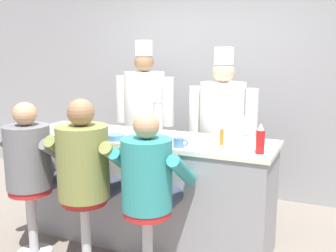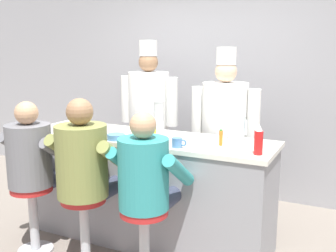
{
  "view_description": "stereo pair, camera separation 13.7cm",
  "coord_description": "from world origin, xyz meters",
  "px_view_note": "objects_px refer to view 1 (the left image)",
  "views": [
    {
      "loc": [
        1.61,
        -2.76,
        1.78
      ],
      "look_at": [
        0.25,
        0.31,
        1.13
      ],
      "focal_mm": 42.0,
      "sensor_mm": 36.0,
      "label": 1
    },
    {
      "loc": [
        1.73,
        -2.7,
        1.78
      ],
      "look_at": [
        0.25,
        0.31,
        1.13
      ],
      "focal_mm": 42.0,
      "sensor_mm": 36.0,
      "label": 2
    }
  ],
  "objects_px": {
    "cereal_bowl": "(116,137)",
    "coffee_mug_blue": "(179,142)",
    "ketchup_bottle_red": "(260,139)",
    "water_pitcher_clear": "(236,127)",
    "breakfast_plate": "(82,132)",
    "hot_sauce_bottle_orange": "(222,137)",
    "mustard_bottle_yellow": "(152,128)",
    "cook_in_whites_near": "(145,114)",
    "diner_seated_olive": "(86,167)",
    "diner_seated_teal": "(149,180)",
    "cook_in_whites_far": "(222,129)",
    "cup_stack_steel": "(158,117)",
    "diner_seated_grey": "(31,162)"
  },
  "relations": [
    {
      "from": "cereal_bowl",
      "to": "coffee_mug_blue",
      "type": "relative_size",
      "value": 1.25
    },
    {
      "from": "ketchup_bottle_red",
      "to": "cereal_bowl",
      "type": "distance_m",
      "value": 1.24
    },
    {
      "from": "water_pitcher_clear",
      "to": "breakfast_plate",
      "type": "height_order",
      "value": "water_pitcher_clear"
    },
    {
      "from": "hot_sauce_bottle_orange",
      "to": "breakfast_plate",
      "type": "height_order",
      "value": "hot_sauce_bottle_orange"
    },
    {
      "from": "coffee_mug_blue",
      "to": "mustard_bottle_yellow",
      "type": "bearing_deg",
      "value": 151.27
    },
    {
      "from": "cook_in_whites_near",
      "to": "water_pitcher_clear",
      "type": "bearing_deg",
      "value": -29.93
    },
    {
      "from": "hot_sauce_bottle_orange",
      "to": "diner_seated_olive",
      "type": "relative_size",
      "value": 0.09
    },
    {
      "from": "ketchup_bottle_red",
      "to": "cereal_bowl",
      "type": "relative_size",
      "value": 1.47
    },
    {
      "from": "diner_seated_olive",
      "to": "diner_seated_teal",
      "type": "height_order",
      "value": "diner_seated_olive"
    },
    {
      "from": "ketchup_bottle_red",
      "to": "coffee_mug_blue",
      "type": "height_order",
      "value": "ketchup_bottle_red"
    },
    {
      "from": "hot_sauce_bottle_orange",
      "to": "water_pitcher_clear",
      "type": "xyz_separation_m",
      "value": [
        0.06,
        0.25,
        0.04
      ]
    },
    {
      "from": "hot_sauce_bottle_orange",
      "to": "coffee_mug_blue",
      "type": "relative_size",
      "value": 1.04
    },
    {
      "from": "cereal_bowl",
      "to": "cook_in_whites_far",
      "type": "distance_m",
      "value": 1.14
    },
    {
      "from": "breakfast_plate",
      "to": "diner_seated_olive",
      "type": "bearing_deg",
      "value": -51.89
    },
    {
      "from": "water_pitcher_clear",
      "to": "cup_stack_steel",
      "type": "bearing_deg",
      "value": -175.92
    },
    {
      "from": "diner_seated_grey",
      "to": "cook_in_whites_near",
      "type": "height_order",
      "value": "cook_in_whites_near"
    },
    {
      "from": "cup_stack_steel",
      "to": "diner_seated_teal",
      "type": "distance_m",
      "value": 0.89
    },
    {
      "from": "cereal_bowl",
      "to": "coffee_mug_blue",
      "type": "bearing_deg",
      "value": -1.64
    },
    {
      "from": "ketchup_bottle_red",
      "to": "diner_seated_teal",
      "type": "xyz_separation_m",
      "value": [
        -0.73,
        -0.43,
        -0.29
      ]
    },
    {
      "from": "diner_seated_teal",
      "to": "diner_seated_grey",
      "type": "bearing_deg",
      "value": 179.97
    },
    {
      "from": "cereal_bowl",
      "to": "mustard_bottle_yellow",
      "type": "bearing_deg",
      "value": 30.28
    },
    {
      "from": "cook_in_whites_near",
      "to": "cook_in_whites_far",
      "type": "bearing_deg",
      "value": -15.43
    },
    {
      "from": "cereal_bowl",
      "to": "ketchup_bottle_red",
      "type": "bearing_deg",
      "value": 2.57
    },
    {
      "from": "cook_in_whites_near",
      "to": "diner_seated_teal",
      "type": "bearing_deg",
      "value": -61.85
    },
    {
      "from": "breakfast_plate",
      "to": "coffee_mug_blue",
      "type": "bearing_deg",
      "value": -6.25
    },
    {
      "from": "coffee_mug_blue",
      "to": "diner_seated_olive",
      "type": "height_order",
      "value": "diner_seated_olive"
    },
    {
      "from": "mustard_bottle_yellow",
      "to": "cup_stack_steel",
      "type": "distance_m",
      "value": 0.26
    },
    {
      "from": "ketchup_bottle_red",
      "to": "cook_in_whites_near",
      "type": "distance_m",
      "value": 1.93
    },
    {
      "from": "water_pitcher_clear",
      "to": "ketchup_bottle_red",
      "type": "bearing_deg",
      "value": -54.37
    },
    {
      "from": "mustard_bottle_yellow",
      "to": "cook_in_whites_far",
      "type": "bearing_deg",
      "value": 60.95
    },
    {
      "from": "mustard_bottle_yellow",
      "to": "diner_seated_grey",
      "type": "height_order",
      "value": "diner_seated_grey"
    },
    {
      "from": "hot_sauce_bottle_orange",
      "to": "diner_seated_olive",
      "type": "bearing_deg",
      "value": -148.83
    },
    {
      "from": "water_pitcher_clear",
      "to": "diner_seated_olive",
      "type": "xyz_separation_m",
      "value": [
        -1.01,
        -0.83,
        -0.25
      ]
    },
    {
      "from": "cup_stack_steel",
      "to": "diner_seated_olive",
      "type": "relative_size",
      "value": 0.22
    },
    {
      "from": "cook_in_whites_far",
      "to": "breakfast_plate",
      "type": "bearing_deg",
      "value": -143.85
    },
    {
      "from": "cereal_bowl",
      "to": "coffee_mug_blue",
      "type": "distance_m",
      "value": 0.6
    },
    {
      "from": "diner_seated_olive",
      "to": "cook_in_whites_near",
      "type": "relative_size",
      "value": 0.75
    },
    {
      "from": "ketchup_bottle_red",
      "to": "cook_in_whites_near",
      "type": "bearing_deg",
      "value": 144.05
    },
    {
      "from": "hot_sauce_bottle_orange",
      "to": "breakfast_plate",
      "type": "distance_m",
      "value": 1.32
    },
    {
      "from": "hot_sauce_bottle_orange",
      "to": "cook_in_whites_near",
      "type": "height_order",
      "value": "cook_in_whites_near"
    },
    {
      "from": "cup_stack_steel",
      "to": "diner_seated_teal",
      "type": "height_order",
      "value": "diner_seated_teal"
    },
    {
      "from": "cup_stack_steel",
      "to": "mustard_bottle_yellow",
      "type": "bearing_deg",
      "value": -75.57
    },
    {
      "from": "ketchup_bottle_red",
      "to": "breakfast_plate",
      "type": "relative_size",
      "value": 0.96
    },
    {
      "from": "cook_in_whites_far",
      "to": "diner_seated_grey",
      "type": "bearing_deg",
      "value": -135.65
    },
    {
      "from": "hot_sauce_bottle_orange",
      "to": "coffee_mug_blue",
      "type": "height_order",
      "value": "hot_sauce_bottle_orange"
    },
    {
      "from": "ketchup_bottle_red",
      "to": "mustard_bottle_yellow",
      "type": "bearing_deg",
      "value": 173.72
    },
    {
      "from": "breakfast_plate",
      "to": "cook_in_whites_near",
      "type": "height_order",
      "value": "cook_in_whites_near"
    },
    {
      "from": "hot_sauce_bottle_orange",
      "to": "water_pitcher_clear",
      "type": "relative_size",
      "value": 0.61
    },
    {
      "from": "mustard_bottle_yellow",
      "to": "cook_in_whites_near",
      "type": "relative_size",
      "value": 0.11
    },
    {
      "from": "cereal_bowl",
      "to": "cup_stack_steel",
      "type": "relative_size",
      "value": 0.52
    }
  ]
}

